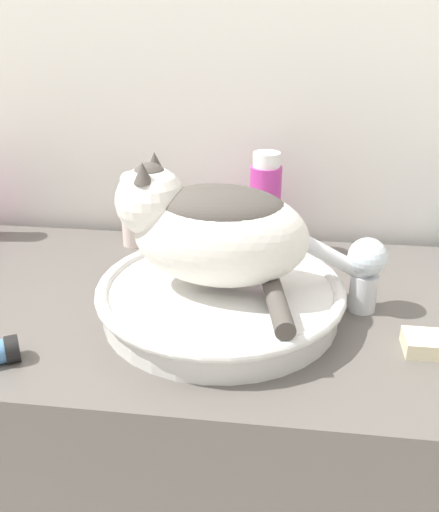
# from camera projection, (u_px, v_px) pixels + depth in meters

# --- Properties ---
(wall_back) EXTENTS (8.00, 0.05, 2.40)m
(wall_back) POSITION_uv_depth(u_px,v_px,m) (223.00, 71.00, 1.07)
(wall_back) COLOR silver
(wall_back) RESTS_ON ground_plane
(vanity_counter) EXTENTS (1.28, 0.57, 0.87)m
(vanity_counter) POSITION_uv_depth(u_px,v_px,m) (201.00, 490.00, 1.09)
(vanity_counter) COLOR #56514C
(vanity_counter) RESTS_ON ground_plane
(sink_basin) EXTENTS (0.39, 0.39, 0.06)m
(sink_basin) POSITION_uv_depth(u_px,v_px,m) (221.00, 296.00, 0.85)
(sink_basin) COLOR silver
(sink_basin) RESTS_ON vanity_counter
(cat) EXTENTS (0.30, 0.24, 0.19)m
(cat) POSITION_uv_depth(u_px,v_px,m) (211.00, 226.00, 0.81)
(cat) COLOR silver
(cat) RESTS_ON sink_basin
(faucet) EXTENTS (0.14, 0.06, 0.13)m
(faucet) POSITION_uv_depth(u_px,v_px,m) (360.00, 267.00, 0.85)
(faucet) COLOR silver
(faucet) RESTS_ON vanity_counter
(shampoo_bottle_tall) EXTENTS (0.06, 0.06, 0.20)m
(shampoo_bottle_tall) POSITION_uv_depth(u_px,v_px,m) (265.00, 205.00, 1.05)
(shampoo_bottle_tall) COLOR #B2338C
(shampoo_bottle_tall) RESTS_ON vanity_counter
(deodorant_stick) EXTENTS (0.04, 0.04, 0.16)m
(deodorant_stick) POSITION_uv_depth(u_px,v_px,m) (131.00, 209.00, 1.08)
(deodorant_stick) COLOR silver
(deodorant_stick) RESTS_ON vanity_counter
(soap_bar) EXTENTS (0.06, 0.05, 0.02)m
(soap_bar) POSITION_uv_depth(u_px,v_px,m) (426.00, 344.00, 0.77)
(soap_bar) COLOR beige
(soap_bar) RESTS_ON vanity_counter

